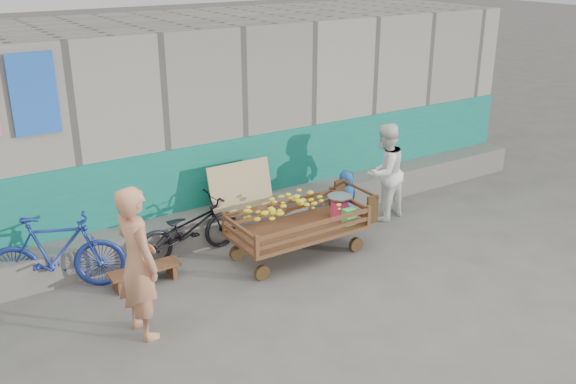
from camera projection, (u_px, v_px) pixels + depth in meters
ground at (309, 307)px, 7.73m from camera, size 80.00×80.00×0.00m
building_wall at (169, 118)px, 10.38m from camera, size 12.00×3.50×3.00m
banana_cart at (295, 217)px, 8.79m from camera, size 2.04×0.93×0.87m
bench at (145, 272)px, 8.20m from camera, size 0.91×0.27×0.23m
vendor_man at (138, 263)px, 6.91m from camera, size 0.51×0.70×1.76m
woman at (384, 172)px, 9.98m from camera, size 0.86×0.74×1.55m
child at (346, 197)px, 9.95m from camera, size 0.42×0.28×0.85m
bicycle_dark at (188, 229)px, 8.84m from camera, size 1.63×0.68×0.83m
bicycle_blue at (56, 254)px, 7.94m from camera, size 1.74×1.07×1.01m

